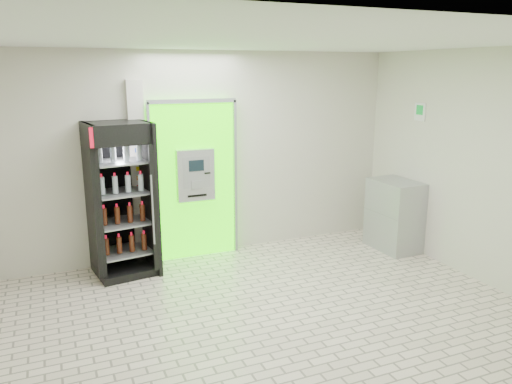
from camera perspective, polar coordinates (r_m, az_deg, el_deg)
ground at (r=5.67m, az=2.22°, el=-14.95°), size 6.00×6.00×0.00m
room_shell at (r=5.05m, az=2.41°, el=3.70°), size 6.00×6.00×6.00m
atm_assembly at (r=7.34m, az=-7.12°, el=1.46°), size 1.30×0.24×2.33m
pillar at (r=7.18m, az=-13.23°, el=1.98°), size 0.22×0.11×2.60m
beverage_cooler at (r=6.92m, az=-15.10°, el=-1.18°), size 0.87×0.82×2.07m
steel_cabinet at (r=8.00m, az=15.53°, el=-2.56°), size 0.57×0.83×1.08m
exit_sign at (r=7.82m, az=18.24°, el=8.69°), size 0.02×0.22×0.26m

